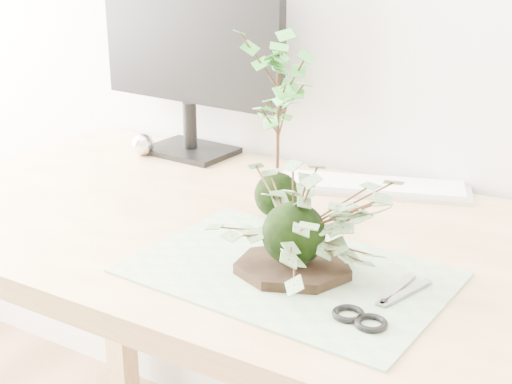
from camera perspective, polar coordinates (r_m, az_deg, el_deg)
desk at (r=1.18m, az=5.67°, el=-8.00°), size 1.60×0.70×0.74m
cutting_mat at (r=1.04m, az=2.58°, el=-6.43°), size 0.46×0.32×0.00m
stone_dish at (r=1.03m, az=2.98°, el=-6.06°), size 0.23×0.23×0.01m
ivy_kokedama at (r=0.99m, az=3.08°, el=-1.07°), size 0.31×0.31×0.18m
maple_kokedama at (r=1.17m, az=1.79°, el=8.55°), size 0.19×0.19×0.33m
keyboard at (r=1.39m, az=9.13°, el=0.49°), size 0.39×0.23×0.01m
monitor at (r=1.56m, az=-5.35°, el=11.63°), size 0.47×0.15×0.41m
foil_ball at (r=1.59m, az=-9.05°, el=3.79°), size 0.05×0.05×0.05m
scissors at (r=0.94m, az=9.32°, el=-9.52°), size 0.08×0.18×0.01m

